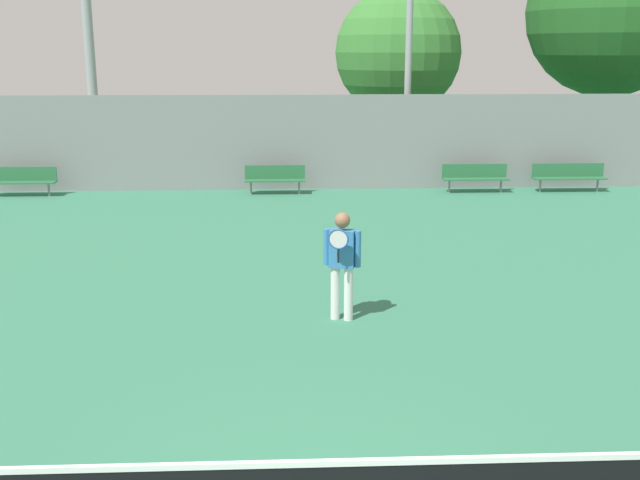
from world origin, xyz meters
The scene contains 9 objects.
tennis_player centered at (0.57, 5.80, 0.98)m, with size 0.56×0.47×1.71m.
bench_courtside_near centered at (8.05, 16.33, 0.50)m, with size 2.15×0.40×0.82m.
bench_courtside_far centered at (-7.90, 16.33, 0.50)m, with size 2.03×0.40×0.82m.
bench_adjacent_court centered at (-0.61, 16.33, 0.50)m, with size 1.75×0.40×0.82m.
bench_by_gate centered at (5.26, 16.33, 0.50)m, with size 1.92×0.40×0.82m.
light_pole_near_left centered at (-5.88, 17.17, 5.33)m, with size 0.90×0.60×9.38m.
back_fence centered at (0.00, 17.05, 1.40)m, with size 25.10×0.06×2.80m.
tree_green_tall centered at (10.94, 21.11, 5.33)m, with size 5.78×5.78×8.24m.
tree_green_broad centered at (3.63, 21.37, 3.96)m, with size 4.35×4.35×6.16m.
Camera 1 is at (-0.25, -5.18, 4.09)m, focal length 42.00 mm.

